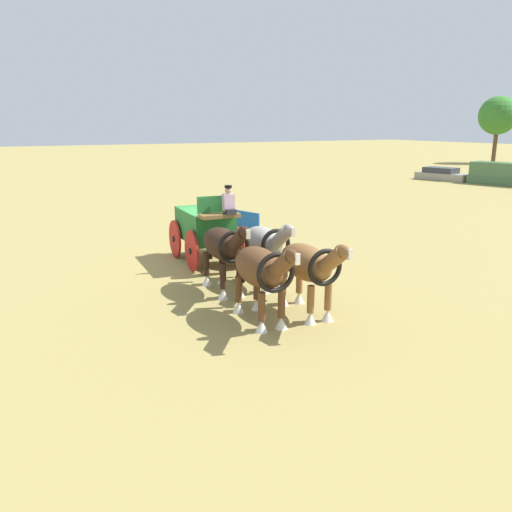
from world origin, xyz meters
The scene contains 10 objects.
ground_plane centered at (0.00, 0.00, 0.00)m, with size 220.00×220.00×0.00m, color #9E8C4C.
show_wagon centered at (0.14, -0.01, 1.26)m, with size 5.66×1.99×2.87m.
draft_horse_rear_near centered at (3.68, 0.37, 1.32)m, with size 3.03×1.04×2.19m.
draft_horse_rear_off centered at (3.57, -0.92, 1.37)m, with size 3.09×1.07×2.24m.
draft_horse_lead_near centered at (6.26, 0.18, 1.32)m, with size 3.17×1.07×2.18m.
draft_horse_lead_off centered at (6.16, -1.12, 1.34)m, with size 3.13×1.12×2.21m.
parked_vehicle_a centered at (-15.81, 29.23, 0.47)m, with size 4.83×2.78×1.10m.
parked_vehicle_b centered at (-10.95, 30.62, 0.86)m, with size 5.22×3.00×1.78m.
tree_a centered at (-27.20, 50.71, 5.77)m, with size 4.65×4.65×8.13m.
sponsor_banner centered at (-3.89, 3.03, 0.55)m, with size 3.20×0.06×1.10m, color #1959B2.
Camera 1 is at (16.80, -7.04, 4.80)m, focal length 36.53 mm.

